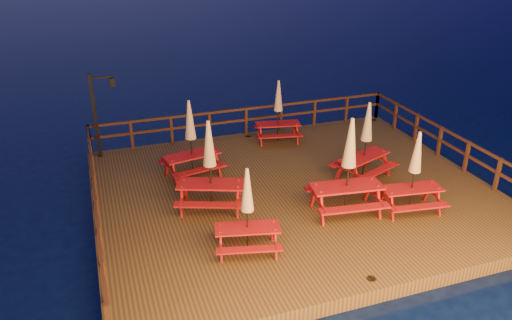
% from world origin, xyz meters
% --- Properties ---
extents(ground, '(500.00, 500.00, 0.00)m').
position_xyz_m(ground, '(0.00, 0.00, 0.00)').
color(ground, '#050B31').
rests_on(ground, ground).
extents(deck, '(12.00, 10.00, 0.40)m').
position_xyz_m(deck, '(0.00, 0.00, 0.20)').
color(deck, '#3F2B14').
rests_on(deck, ground).
extents(deck_piles, '(11.44, 9.44, 1.40)m').
position_xyz_m(deck_piles, '(0.00, 0.00, -0.30)').
color(deck_piles, '#352111').
rests_on(deck_piles, ground).
extents(railing, '(11.80, 9.75, 1.10)m').
position_xyz_m(railing, '(0.00, 1.78, 1.16)').
color(railing, '#352111').
rests_on(railing, deck).
extents(lamp_post, '(0.85, 0.18, 3.00)m').
position_xyz_m(lamp_post, '(-5.39, 4.55, 2.20)').
color(lamp_post, black).
rests_on(lamp_post, deck).
extents(picnic_table_0, '(2.32, 2.13, 2.71)m').
position_xyz_m(picnic_table_0, '(-2.71, -0.27, 1.81)').
color(picnic_table_0, maroon).
rests_on(picnic_table_0, deck).
extents(picnic_table_1, '(1.89, 1.66, 2.37)m').
position_xyz_m(picnic_table_1, '(0.93, 3.82, 1.63)').
color(picnic_table_1, maroon).
rests_on(picnic_table_1, deck).
extents(picnic_table_2, '(1.87, 1.66, 2.31)m').
position_xyz_m(picnic_table_2, '(-2.37, -2.61, 1.60)').
color(picnic_table_2, maroon).
rests_on(picnic_table_2, deck).
extents(picnic_table_3, '(2.07, 1.82, 2.59)m').
position_xyz_m(picnic_table_3, '(-2.78, 1.96, 1.74)').
color(picnic_table_3, maroon).
rests_on(picnic_table_3, deck).
extents(picnic_table_4, '(1.87, 1.61, 2.43)m').
position_xyz_m(picnic_table_4, '(2.64, -2.23, 1.66)').
color(picnic_table_4, maroon).
rests_on(picnic_table_4, deck).
extents(picnic_table_5, '(2.19, 1.88, 2.86)m').
position_xyz_m(picnic_table_5, '(0.84, -1.72, 1.89)').
color(picnic_table_5, maroon).
rests_on(picnic_table_5, deck).
extents(picnic_table_6, '(2.20, 2.02, 2.56)m').
position_xyz_m(picnic_table_6, '(2.45, 0.06, 1.73)').
color(picnic_table_6, maroon).
rests_on(picnic_table_6, deck).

